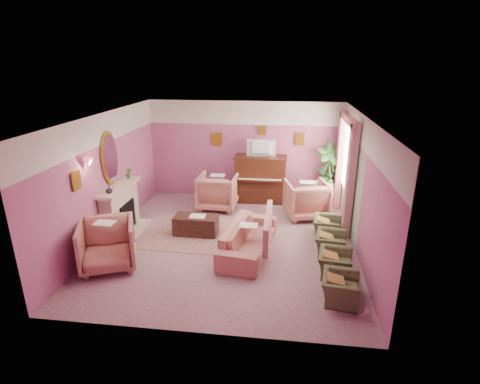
# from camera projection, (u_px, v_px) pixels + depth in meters

# --- Properties ---
(floor) EXTENTS (5.50, 6.00, 0.01)m
(floor) POSITION_uv_depth(u_px,v_px,m) (229.00, 242.00, 8.42)
(floor) COLOR gray
(floor) RESTS_ON ground
(ceiling) EXTENTS (5.50, 6.00, 0.01)m
(ceiling) POSITION_uv_depth(u_px,v_px,m) (228.00, 116.00, 7.48)
(ceiling) COLOR white
(ceiling) RESTS_ON wall_back
(wall_back) EXTENTS (5.50, 0.02, 2.80)m
(wall_back) POSITION_uv_depth(u_px,v_px,m) (244.00, 151.00, 10.76)
(wall_back) COLOR #8D4F80
(wall_back) RESTS_ON floor
(wall_front) EXTENTS (5.50, 0.02, 2.80)m
(wall_front) POSITION_uv_depth(u_px,v_px,m) (195.00, 250.00, 5.15)
(wall_front) COLOR #8D4F80
(wall_front) RESTS_ON floor
(wall_left) EXTENTS (0.02, 6.00, 2.80)m
(wall_left) POSITION_uv_depth(u_px,v_px,m) (106.00, 178.00, 8.28)
(wall_left) COLOR #8D4F80
(wall_left) RESTS_ON floor
(wall_right) EXTENTS (0.02, 6.00, 2.80)m
(wall_right) POSITION_uv_depth(u_px,v_px,m) (361.00, 188.00, 7.63)
(wall_right) COLOR #8D4F80
(wall_right) RESTS_ON floor
(picture_rail_band) EXTENTS (5.50, 0.01, 0.65)m
(picture_rail_band) POSITION_uv_depth(u_px,v_px,m) (245.00, 113.00, 10.39)
(picture_rail_band) COLOR silver
(picture_rail_band) RESTS_ON wall_back
(stripe_panel) EXTENTS (0.01, 3.00, 2.15)m
(stripe_panel) POSITION_uv_depth(u_px,v_px,m) (350.00, 183.00, 8.95)
(stripe_panel) COLOR #9BA28E
(stripe_panel) RESTS_ON wall_right
(fireplace_surround) EXTENTS (0.30, 1.40, 1.10)m
(fireplace_surround) POSITION_uv_depth(u_px,v_px,m) (121.00, 210.00, 8.73)
(fireplace_surround) COLOR beige
(fireplace_surround) RESTS_ON floor
(fireplace_inset) EXTENTS (0.18, 0.72, 0.68)m
(fireplace_inset) POSITION_uv_depth(u_px,v_px,m) (125.00, 216.00, 8.77)
(fireplace_inset) COLOR black
(fireplace_inset) RESTS_ON floor
(fire_ember) EXTENTS (0.06, 0.54, 0.10)m
(fire_ember) POSITION_uv_depth(u_px,v_px,m) (128.00, 224.00, 8.82)
(fire_ember) COLOR #FF640C
(fire_ember) RESTS_ON floor
(mantel_shelf) EXTENTS (0.40, 1.55, 0.07)m
(mantel_shelf) POSITION_uv_depth(u_px,v_px,m) (119.00, 187.00, 8.54)
(mantel_shelf) COLOR beige
(mantel_shelf) RESTS_ON fireplace_surround
(hearth) EXTENTS (0.55, 1.50, 0.02)m
(hearth) POSITION_uv_depth(u_px,v_px,m) (131.00, 232.00, 8.89)
(hearth) COLOR beige
(hearth) RESTS_ON floor
(mirror_frame) EXTENTS (0.04, 0.72, 1.20)m
(mirror_frame) POSITION_uv_depth(u_px,v_px,m) (110.00, 158.00, 8.33)
(mirror_frame) COLOR #B28D24
(mirror_frame) RESTS_ON wall_left
(mirror_glass) EXTENTS (0.01, 0.60, 1.06)m
(mirror_glass) POSITION_uv_depth(u_px,v_px,m) (111.00, 158.00, 8.32)
(mirror_glass) COLOR silver
(mirror_glass) RESTS_ON wall_left
(sconce_shade) EXTENTS (0.20, 0.20, 0.16)m
(sconce_shade) POSITION_uv_depth(u_px,v_px,m) (88.00, 163.00, 7.27)
(sconce_shade) COLOR tan
(sconce_shade) RESTS_ON wall_left
(piano) EXTENTS (1.40, 0.60, 1.30)m
(piano) POSITION_uv_depth(u_px,v_px,m) (260.00, 179.00, 10.65)
(piano) COLOR #39190E
(piano) RESTS_ON floor
(piano_keyshelf) EXTENTS (1.30, 0.12, 0.06)m
(piano_keyshelf) POSITION_uv_depth(u_px,v_px,m) (260.00, 181.00, 10.30)
(piano_keyshelf) COLOR #39190E
(piano_keyshelf) RESTS_ON piano
(piano_keys) EXTENTS (1.20, 0.08, 0.02)m
(piano_keys) POSITION_uv_depth(u_px,v_px,m) (260.00, 179.00, 10.28)
(piano_keys) COLOR white
(piano_keys) RESTS_ON piano
(piano_top) EXTENTS (1.45, 0.65, 0.04)m
(piano_top) POSITION_uv_depth(u_px,v_px,m) (261.00, 157.00, 10.43)
(piano_top) COLOR #39190E
(piano_top) RESTS_ON piano
(television) EXTENTS (0.80, 0.12, 0.48)m
(television) POSITION_uv_depth(u_px,v_px,m) (261.00, 147.00, 10.29)
(television) COLOR black
(television) RESTS_ON piano
(print_back_left) EXTENTS (0.30, 0.03, 0.38)m
(print_back_left) POSITION_uv_depth(u_px,v_px,m) (217.00, 139.00, 10.71)
(print_back_left) COLOR #B28D24
(print_back_left) RESTS_ON wall_back
(print_back_right) EXTENTS (0.26, 0.03, 0.34)m
(print_back_right) POSITION_uv_depth(u_px,v_px,m) (300.00, 139.00, 10.41)
(print_back_right) COLOR #B28D24
(print_back_right) RESTS_ON wall_back
(print_back_mid) EXTENTS (0.22, 0.03, 0.26)m
(print_back_mid) POSITION_uv_depth(u_px,v_px,m) (262.00, 130.00, 10.46)
(print_back_mid) COLOR #B28D24
(print_back_mid) RESTS_ON wall_back
(print_left_wall) EXTENTS (0.03, 0.28, 0.36)m
(print_left_wall) POSITION_uv_depth(u_px,v_px,m) (76.00, 181.00, 7.04)
(print_left_wall) COLOR #B28D24
(print_left_wall) RESTS_ON wall_left
(window_blind) EXTENTS (0.03, 1.40, 1.80)m
(window_blind) POSITION_uv_depth(u_px,v_px,m) (349.00, 155.00, 8.98)
(window_blind) COLOR silver
(window_blind) RESTS_ON wall_right
(curtain_left) EXTENTS (0.16, 0.34, 2.60)m
(curtain_left) POSITION_uv_depth(u_px,v_px,m) (350.00, 183.00, 8.26)
(curtain_left) COLOR #B76E79
(curtain_left) RESTS_ON floor
(curtain_right) EXTENTS (0.16, 0.34, 2.60)m
(curtain_right) POSITION_uv_depth(u_px,v_px,m) (340.00, 162.00, 9.98)
(curtain_right) COLOR #B76E79
(curtain_right) RESTS_ON floor
(pelmet) EXTENTS (0.16, 2.20, 0.16)m
(pelmet) POSITION_uv_depth(u_px,v_px,m) (349.00, 119.00, 8.70)
(pelmet) COLOR #B76E79
(pelmet) RESTS_ON wall_right
(mantel_plant) EXTENTS (0.16, 0.16, 0.28)m
(mantel_plant) POSITION_uv_depth(u_px,v_px,m) (129.00, 173.00, 8.99)
(mantel_plant) COLOR #377B35
(mantel_plant) RESTS_ON mantel_shelf
(mantel_vase) EXTENTS (0.16, 0.16, 0.16)m
(mantel_vase) POSITION_uv_depth(u_px,v_px,m) (109.00, 190.00, 8.03)
(mantel_vase) COLOR silver
(mantel_vase) RESTS_ON mantel_shelf
(area_rug) EXTENTS (2.55, 1.88, 0.01)m
(area_rug) POSITION_uv_depth(u_px,v_px,m) (202.00, 235.00, 8.73)
(area_rug) COLOR #9C6A61
(area_rug) RESTS_ON floor
(coffee_table) EXTENTS (1.01, 0.51, 0.45)m
(coffee_table) POSITION_uv_depth(u_px,v_px,m) (196.00, 225.00, 8.73)
(coffee_table) COLOR #331B14
(coffee_table) RESTS_ON floor
(table_paper) EXTENTS (0.35, 0.28, 0.01)m
(table_paper) POSITION_uv_depth(u_px,v_px,m) (198.00, 216.00, 8.65)
(table_paper) COLOR white
(table_paper) RESTS_ON coffee_table
(sofa) EXTENTS (0.71, 2.13, 0.86)m
(sofa) POSITION_uv_depth(u_px,v_px,m) (249.00, 233.00, 7.85)
(sofa) COLOR #B87364
(sofa) RESTS_ON floor
(sofa_throw) EXTENTS (0.11, 1.62, 0.59)m
(sofa_throw) POSITION_uv_depth(u_px,v_px,m) (268.00, 227.00, 7.75)
(sofa_throw) COLOR #B76E79
(sofa_throw) RESTS_ON sofa
(floral_armchair_left) EXTENTS (1.01, 1.01, 1.06)m
(floral_armchair_left) POSITION_uv_depth(u_px,v_px,m) (218.00, 190.00, 10.19)
(floral_armchair_left) COLOR #B87364
(floral_armchair_left) RESTS_ON floor
(floral_armchair_right) EXTENTS (1.01, 1.01, 1.06)m
(floral_armchair_right) POSITION_uv_depth(u_px,v_px,m) (306.00, 197.00, 9.61)
(floral_armchair_right) COLOR #B87364
(floral_armchair_right) RESTS_ON floor
(floral_armchair_front) EXTENTS (1.01, 1.01, 1.06)m
(floral_armchair_front) POSITION_uv_depth(u_px,v_px,m) (107.00, 242.00, 7.25)
(floral_armchair_front) COLOR #B87364
(floral_armchair_front) RESTS_ON floor
(olive_chair_a) EXTENTS (0.50, 0.71, 0.61)m
(olive_chair_a) POSITION_uv_depth(u_px,v_px,m) (341.00, 284.00, 6.28)
(olive_chair_a) COLOR #4E5733
(olive_chair_a) RESTS_ON floor
(olive_chair_b) EXTENTS (0.50, 0.71, 0.61)m
(olive_chair_b) POSITION_uv_depth(u_px,v_px,m) (335.00, 260.00, 7.05)
(olive_chair_b) COLOR #4E5733
(olive_chair_b) RESTS_ON floor
(olive_chair_c) EXTENTS (0.50, 0.71, 0.61)m
(olive_chair_c) POSITION_uv_depth(u_px,v_px,m) (331.00, 240.00, 7.82)
(olive_chair_c) COLOR #4E5733
(olive_chair_c) RESTS_ON floor
(olive_chair_d) EXTENTS (0.50, 0.71, 0.61)m
(olive_chair_d) POSITION_uv_depth(u_px,v_px,m) (327.00, 224.00, 8.58)
(olive_chair_d) COLOR #4E5733
(olive_chair_d) RESTS_ON floor
(side_table) EXTENTS (0.52, 0.52, 0.70)m
(side_table) POSITION_uv_depth(u_px,v_px,m) (324.00, 194.00, 10.40)
(side_table) COLOR white
(side_table) RESTS_ON floor
(side_plant_big) EXTENTS (0.30, 0.30, 0.34)m
(side_plant_big) POSITION_uv_depth(u_px,v_px,m) (325.00, 176.00, 10.23)
(side_plant_big) COLOR #377B35
(side_plant_big) RESTS_ON side_table
(side_plant_small) EXTENTS (0.16, 0.16, 0.28)m
(side_plant_small) POSITION_uv_depth(u_px,v_px,m) (330.00, 178.00, 10.13)
(side_plant_small) COLOR #377B35
(side_plant_small) RESTS_ON side_table
(palm_pot) EXTENTS (0.34, 0.34, 0.34)m
(palm_pot) POSITION_uv_depth(u_px,v_px,m) (327.00, 199.00, 10.53)
(palm_pot) COLOR #876040
(palm_pot) RESTS_ON floor
(palm_plant) EXTENTS (0.76, 0.76, 1.44)m
(palm_plant) POSITION_uv_depth(u_px,v_px,m) (329.00, 168.00, 10.23)
(palm_plant) COLOR #377B35
(palm_plant) RESTS_ON palm_pot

